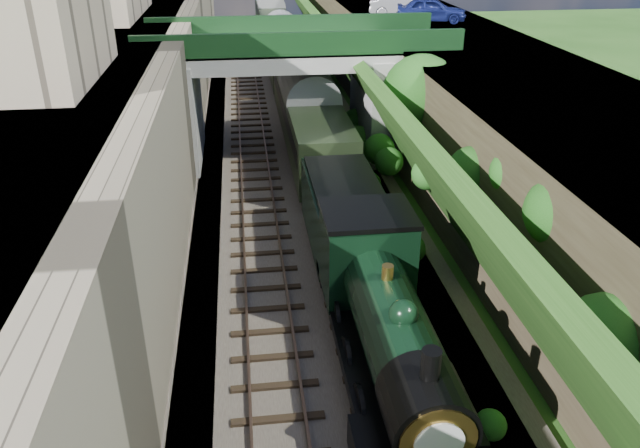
{
  "coord_description": "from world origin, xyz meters",
  "views": [
    {
      "loc": [
        -2.48,
        -9.23,
        12.2
      ],
      "look_at": [
        0.0,
        10.19,
        2.5
      ],
      "focal_mm": 35.0,
      "sensor_mm": 36.0,
      "label": 1
    }
  ],
  "objects_px": {
    "car_blue": "(431,10)",
    "locomotive": "(386,324)",
    "tree": "(422,96)",
    "tender": "(344,219)",
    "car_silver": "(402,6)",
    "road_bridge": "(305,84)"
  },
  "relations": [
    {
      "from": "tender",
      "to": "car_silver",
      "type": "bearing_deg",
      "value": 70.85
    },
    {
      "from": "car_silver",
      "to": "tender",
      "type": "distance_m",
      "value": 22.08
    },
    {
      "from": "car_blue",
      "to": "locomotive",
      "type": "xyz_separation_m",
      "value": [
        -8.27,
        -25.11,
        -5.09
      ]
    },
    {
      "from": "tree",
      "to": "car_blue",
      "type": "distance_m",
      "value": 12.01
    },
    {
      "from": "tree",
      "to": "locomotive",
      "type": "relative_size",
      "value": 0.65
    },
    {
      "from": "car_blue",
      "to": "tender",
      "type": "distance_m",
      "value": 20.3
    },
    {
      "from": "tree",
      "to": "tender",
      "type": "xyz_separation_m",
      "value": [
        -4.71,
        -6.51,
        -3.03
      ]
    },
    {
      "from": "tree",
      "to": "car_blue",
      "type": "bearing_deg",
      "value": 72.44
    },
    {
      "from": "car_silver",
      "to": "tender",
      "type": "relative_size",
      "value": 0.7
    },
    {
      "from": "tender",
      "to": "car_blue",
      "type": "bearing_deg",
      "value": 65.01
    },
    {
      "from": "tender",
      "to": "locomotive",
      "type": "bearing_deg",
      "value": -90.0
    },
    {
      "from": "car_blue",
      "to": "tender",
      "type": "height_order",
      "value": "car_blue"
    },
    {
      "from": "car_blue",
      "to": "locomotive",
      "type": "relative_size",
      "value": 0.42
    },
    {
      "from": "road_bridge",
      "to": "car_blue",
      "type": "height_order",
      "value": "car_blue"
    },
    {
      "from": "road_bridge",
      "to": "tree",
      "type": "height_order",
      "value": "road_bridge"
    },
    {
      "from": "tree",
      "to": "car_silver",
      "type": "xyz_separation_m",
      "value": [
        2.32,
        13.74,
        2.29
      ]
    },
    {
      "from": "tree",
      "to": "tender",
      "type": "distance_m",
      "value": 8.59
    },
    {
      "from": "locomotive",
      "to": "car_silver",
      "type": "bearing_deg",
      "value": 75.71
    },
    {
      "from": "road_bridge",
      "to": "car_silver",
      "type": "relative_size",
      "value": 3.82
    },
    {
      "from": "locomotive",
      "to": "road_bridge",
      "type": "bearing_deg",
      "value": 90.77
    },
    {
      "from": "road_bridge",
      "to": "locomotive",
      "type": "height_order",
      "value": "road_bridge"
    },
    {
      "from": "road_bridge",
      "to": "locomotive",
      "type": "bearing_deg",
      "value": -89.23
    }
  ]
}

